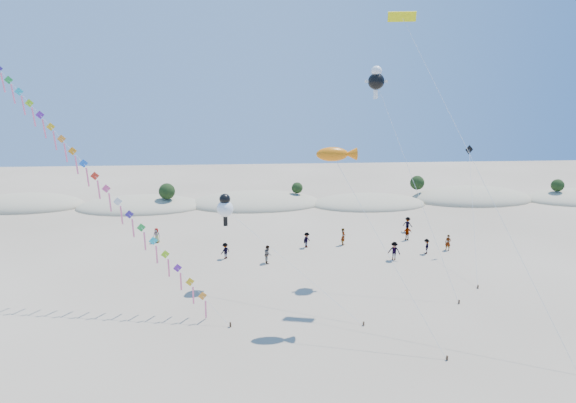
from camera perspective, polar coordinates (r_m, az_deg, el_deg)
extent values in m
ellipsoid|color=tan|center=(76.52, -28.61, -0.55)|extent=(16.00, 8.80, 3.60)
ellipsoid|color=#243714|center=(76.31, -28.70, 0.17)|extent=(12.80, 5.76, 0.64)
ellipsoid|color=tan|center=(70.02, -17.10, -0.65)|extent=(17.60, 9.68, 3.00)
ellipsoid|color=#243714|center=(69.82, -17.14, 0.00)|extent=(14.08, 6.34, 0.70)
ellipsoid|color=tan|center=(68.85, -3.89, -0.29)|extent=(19.00, 10.45, 3.40)
ellipsoid|color=#243714|center=(68.63, -3.90, 0.46)|extent=(15.20, 6.84, 0.76)
ellipsoid|color=tan|center=(69.38, 9.45, -0.35)|extent=(16.40, 9.02, 2.80)
ellipsoid|color=#243714|center=(69.20, 9.47, 0.27)|extent=(13.12, 5.90, 0.66)
ellipsoid|color=tan|center=(76.30, 20.90, 0.22)|extent=(18.00, 9.90, 3.80)
ellipsoid|color=#243714|center=(76.07, 20.97, 0.98)|extent=(14.40, 6.48, 0.72)
sphere|color=black|center=(67.50, -14.16, 1.18)|extent=(2.20, 2.20, 2.20)
sphere|color=black|center=(68.70, 1.09, 1.62)|extent=(1.60, 1.60, 1.60)
sphere|color=black|center=(73.79, 15.06, 2.16)|extent=(2.10, 2.10, 2.10)
sphere|color=black|center=(80.31, 29.32, 1.68)|extent=(1.80, 1.80, 1.80)
cube|color=#3F2D1E|center=(35.47, -6.85, -14.29)|extent=(0.12, 0.12, 0.35)
cylinder|color=silver|center=(40.51, -23.54, 4.72)|extent=(23.21, 13.13, 22.45)
cube|color=orange|center=(35.86, -10.09, -10.95)|extent=(1.27, 0.49, 1.33)
cube|color=pink|center=(36.35, -9.72, -12.49)|extent=(0.19, 0.45, 1.55)
cube|color=yellow|center=(36.08, -11.54, -9.31)|extent=(1.27, 0.49, 1.33)
cube|color=pink|center=(36.54, -11.17, -10.87)|extent=(0.19, 0.45, 1.55)
cube|color=purple|center=(36.35, -12.96, -7.69)|extent=(1.27, 0.49, 1.33)
cube|color=pink|center=(36.79, -12.58, -9.25)|extent=(0.19, 0.45, 1.55)
cube|color=#9AE51B|center=(36.68, -14.34, -6.09)|extent=(1.27, 0.49, 1.33)
cube|color=pink|center=(37.08, -13.95, -7.66)|extent=(0.19, 0.45, 1.55)
cube|color=#1BC3D0|center=(37.05, -15.69, -4.51)|extent=(1.27, 0.49, 1.33)
cube|color=pink|center=(37.42, -15.30, -6.09)|extent=(0.19, 0.45, 1.55)
cube|color=green|center=(37.47, -17.01, -2.97)|extent=(1.27, 0.49, 1.33)
cube|color=pink|center=(37.80, -16.61, -4.54)|extent=(0.19, 0.45, 1.55)
cube|color=#37238C|center=(37.94, -18.29, -1.46)|extent=(1.27, 0.49, 1.33)
cube|color=pink|center=(38.24, -17.89, -3.03)|extent=(0.19, 0.45, 1.55)
cube|color=white|center=(38.45, -19.54, 0.01)|extent=(1.27, 0.49, 1.33)
cube|color=pink|center=(38.72, -19.13, -1.55)|extent=(0.19, 0.45, 1.55)
cube|color=#FF5090|center=(39.01, -20.75, 1.44)|extent=(1.27, 0.49, 1.33)
cube|color=pink|center=(39.24, -20.34, -0.10)|extent=(0.19, 0.45, 1.55)
cube|color=red|center=(39.60, -21.93, 2.83)|extent=(1.27, 0.49, 1.33)
cube|color=pink|center=(39.80, -21.52, 1.30)|extent=(0.19, 0.45, 1.55)
cube|color=blue|center=(40.23, -23.07, 4.18)|extent=(1.27, 0.49, 1.33)
cube|color=pink|center=(40.40, -22.66, 2.66)|extent=(0.19, 0.45, 1.55)
cube|color=orange|center=(40.90, -24.18, 5.48)|extent=(1.27, 0.49, 1.33)
cube|color=pink|center=(41.04, -23.77, 3.99)|extent=(0.19, 0.45, 1.55)
cube|color=orange|center=(41.61, -25.26, 6.73)|extent=(1.27, 0.49, 1.33)
cube|color=pink|center=(41.72, -24.85, 5.26)|extent=(0.19, 0.45, 1.55)
cube|color=yellow|center=(42.35, -26.31, 7.95)|extent=(1.27, 0.49, 1.33)
cube|color=pink|center=(42.43, -25.90, 6.50)|extent=(0.19, 0.45, 1.55)
cube|color=purple|center=(43.12, -27.33, 9.11)|extent=(1.27, 0.49, 1.33)
cube|color=pink|center=(43.17, -26.92, 7.69)|extent=(0.19, 0.45, 1.55)
cube|color=#9AE51B|center=(43.92, -28.32, 10.23)|extent=(1.27, 0.49, 1.33)
cube|color=pink|center=(43.95, -27.91, 8.84)|extent=(0.19, 0.45, 1.55)
cube|color=#1BC3D0|center=(44.75, -29.28, 11.31)|extent=(1.27, 0.49, 1.33)
cube|color=pink|center=(44.75, -28.87, 9.94)|extent=(0.19, 0.45, 1.55)
cube|color=green|center=(45.60, -30.21, 12.35)|extent=(1.27, 0.49, 1.33)
cube|color=pink|center=(45.58, -29.80, 11.00)|extent=(0.19, 0.45, 1.55)
cube|color=pink|center=(46.44, -30.71, 12.02)|extent=(0.19, 0.45, 1.55)
cube|color=#3F2D1E|center=(33.13, 18.33, -17.20)|extent=(0.10, 0.10, 0.30)
cylinder|color=silver|center=(32.63, 11.59, -5.83)|extent=(6.42, 7.04, 12.04)
ellipsoid|color=orange|center=(33.83, 5.26, 5.61)|extent=(2.26, 0.99, 0.99)
cone|color=orange|center=(34.05, 7.38, 5.61)|extent=(0.90, 0.90, 0.90)
cube|color=#3F2D1E|center=(35.83, 8.95, -14.10)|extent=(0.10, 0.10, 0.30)
cylinder|color=silver|center=(37.56, 0.11, -7.25)|extent=(10.13, 8.37, 6.66)
sphere|color=white|center=(40.50, -7.47, -0.85)|extent=(1.38, 1.38, 1.38)
sphere|color=black|center=(40.30, -7.51, 0.28)|extent=(0.92, 0.92, 0.92)
cube|color=black|center=(40.79, -7.42, -2.33)|extent=(0.35, 0.18, 0.80)
cube|color=#3F2D1E|center=(40.82, 19.61, -11.14)|extent=(0.10, 0.10, 0.30)
cylinder|color=silver|center=(41.06, 14.88, 1.66)|extent=(5.25, 8.56, 16.99)
sphere|color=black|center=(43.53, 10.41, 13.83)|extent=(1.42, 1.42, 1.42)
sphere|color=white|center=(43.54, 10.46, 14.95)|extent=(0.92, 0.92, 0.92)
cube|color=white|center=(43.54, 10.34, 12.37)|extent=(0.35, 0.18, 0.80)
cube|color=white|center=(43.36, 9.49, 13.87)|extent=(0.60, 0.15, 0.25)
cube|color=white|center=(43.70, 11.32, 13.79)|extent=(0.60, 0.15, 0.25)
cylinder|color=silver|center=(35.48, 21.64, 3.28)|extent=(7.38, 15.14, 21.88)
cube|color=yellow|center=(41.00, 13.34, 20.55)|extent=(2.21, 0.90, 0.78)
cube|color=black|center=(41.02, 13.33, 20.54)|extent=(2.13, 0.55, 0.19)
cube|color=#3F2D1E|center=(44.17, 21.58, -9.37)|extent=(0.10, 0.10, 0.30)
cylinder|color=silver|center=(47.54, 21.09, -1.29)|extent=(2.90, 10.22, 10.36)
cube|color=black|center=(51.71, 20.68, 5.77)|extent=(0.93, 0.28, 0.96)
imported|color=slate|center=(46.42, -2.42, -6.25)|extent=(0.74, 0.91, 1.76)
imported|color=slate|center=(47.92, -7.45, -5.81)|extent=(1.16, 1.14, 1.60)
imported|color=slate|center=(50.66, 2.24, -4.58)|extent=(1.14, 1.20, 1.63)
imported|color=slate|center=(48.24, 12.47, -5.74)|extent=(1.37, 1.13, 1.84)
imported|color=slate|center=(51.67, 6.57, -4.16)|extent=(0.64, 0.78, 1.85)
imported|color=slate|center=(57.55, 13.99, -2.65)|extent=(1.29, 1.19, 1.75)
imported|color=slate|center=(50.84, 16.08, -5.12)|extent=(0.86, 1.12, 1.54)
imported|color=slate|center=(54.07, -15.30, -3.89)|extent=(0.84, 0.61, 1.60)
imported|color=slate|center=(54.50, 13.96, -3.62)|extent=(1.01, 0.49, 1.66)
imported|color=slate|center=(52.47, 18.44, -4.64)|extent=(0.71, 0.69, 1.64)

